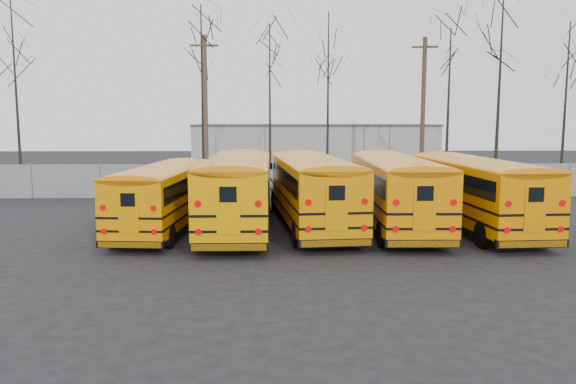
{
  "coord_description": "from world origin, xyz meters",
  "views": [
    {
      "loc": [
        -1.7,
        -21.09,
        4.69
      ],
      "look_at": [
        -1.15,
        2.33,
        1.6
      ],
      "focal_mm": 35.0,
      "sensor_mm": 36.0,
      "label": 1
    }
  ],
  "objects_px": {
    "bus_c": "(313,185)",
    "bus_d": "(395,186)",
    "bus_b": "(238,186)",
    "bus_e": "(474,187)",
    "utility_pole_right": "(423,109)",
    "utility_pole_left": "(205,111)",
    "bus_a": "(165,191)"
  },
  "relations": [
    {
      "from": "bus_b",
      "to": "utility_pole_left",
      "type": "bearing_deg",
      "value": 101.85
    },
    {
      "from": "utility_pole_left",
      "to": "bus_b",
      "type": "bearing_deg",
      "value": -79.44
    },
    {
      "from": "bus_c",
      "to": "utility_pole_left",
      "type": "distance_m",
      "value": 15.07
    },
    {
      "from": "bus_a",
      "to": "bus_b",
      "type": "bearing_deg",
      "value": 3.48
    },
    {
      "from": "bus_d",
      "to": "utility_pole_left",
      "type": "bearing_deg",
      "value": 126.12
    },
    {
      "from": "bus_c",
      "to": "bus_e",
      "type": "distance_m",
      "value": 6.84
    },
    {
      "from": "bus_e",
      "to": "utility_pole_left",
      "type": "distance_m",
      "value": 19.15
    },
    {
      "from": "bus_a",
      "to": "bus_b",
      "type": "distance_m",
      "value": 3.06
    },
    {
      "from": "bus_e",
      "to": "utility_pole_right",
      "type": "height_order",
      "value": "utility_pole_right"
    },
    {
      "from": "bus_b",
      "to": "utility_pole_right",
      "type": "xyz_separation_m",
      "value": [
        12.13,
        16.91,
        3.43
      ]
    },
    {
      "from": "bus_a",
      "to": "bus_c",
      "type": "xyz_separation_m",
      "value": [
        6.21,
        0.39,
        0.2
      ]
    },
    {
      "from": "bus_c",
      "to": "bus_d",
      "type": "height_order",
      "value": "bus_c"
    },
    {
      "from": "bus_a",
      "to": "utility_pole_right",
      "type": "xyz_separation_m",
      "value": [
        15.18,
        16.85,
        3.66
      ]
    },
    {
      "from": "bus_b",
      "to": "bus_e",
      "type": "relative_size",
      "value": 1.03
    },
    {
      "from": "bus_a",
      "to": "bus_e",
      "type": "distance_m",
      "value": 13.04
    },
    {
      "from": "bus_e",
      "to": "utility_pole_right",
      "type": "bearing_deg",
      "value": 78.87
    },
    {
      "from": "utility_pole_left",
      "to": "bus_c",
      "type": "bearing_deg",
      "value": -66.94
    },
    {
      "from": "utility_pole_left",
      "to": "utility_pole_right",
      "type": "height_order",
      "value": "utility_pole_right"
    },
    {
      "from": "bus_a",
      "to": "bus_d",
      "type": "xyz_separation_m",
      "value": [
        9.71,
        0.24,
        0.19
      ]
    },
    {
      "from": "bus_a",
      "to": "utility_pole_right",
      "type": "distance_m",
      "value": 22.98
    },
    {
      "from": "bus_e",
      "to": "utility_pole_left",
      "type": "relative_size",
      "value": 1.12
    },
    {
      "from": "utility_pole_right",
      "to": "bus_a",
      "type": "bearing_deg",
      "value": -124.27
    },
    {
      "from": "bus_d",
      "to": "utility_pole_right",
      "type": "relative_size",
      "value": 1.09
    },
    {
      "from": "bus_c",
      "to": "bus_d",
      "type": "xyz_separation_m",
      "value": [
        3.5,
        -0.15,
        -0.0
      ]
    },
    {
      "from": "bus_b",
      "to": "utility_pole_right",
      "type": "relative_size",
      "value": 1.11
    },
    {
      "from": "bus_b",
      "to": "bus_e",
      "type": "xyz_separation_m",
      "value": [
        9.98,
        0.1,
        -0.07
      ]
    },
    {
      "from": "bus_d",
      "to": "bus_e",
      "type": "relative_size",
      "value": 1.01
    },
    {
      "from": "bus_a",
      "to": "utility_pole_right",
      "type": "relative_size",
      "value": 0.99
    },
    {
      "from": "utility_pole_left",
      "to": "bus_a",
      "type": "bearing_deg",
      "value": -91.9
    },
    {
      "from": "bus_c",
      "to": "utility_pole_right",
      "type": "bearing_deg",
      "value": 55.89
    },
    {
      "from": "utility_pole_right",
      "to": "bus_b",
      "type": "bearing_deg",
      "value": -117.91
    },
    {
      "from": "bus_b",
      "to": "bus_e",
      "type": "distance_m",
      "value": 9.98
    }
  ]
}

